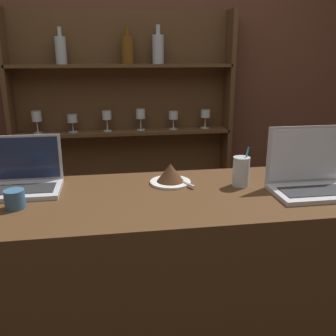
# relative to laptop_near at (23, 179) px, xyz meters

# --- Properties ---
(bar_counter) EXTENTS (2.18, 0.60, 0.95)m
(bar_counter) POSITION_rel_laptop_near_xyz_m (0.49, -0.15, -0.52)
(bar_counter) COLOR #4C3019
(bar_counter) RESTS_ON ground_plane
(back_wall) EXTENTS (7.00, 0.06, 2.70)m
(back_wall) POSITION_rel_laptop_near_xyz_m (0.49, 1.16, 0.35)
(back_wall) COLOR brown
(back_wall) RESTS_ON ground_plane
(back_shelf) EXTENTS (1.48, 0.18, 1.76)m
(back_shelf) POSITION_rel_laptop_near_xyz_m (0.45, 1.08, -0.08)
(back_shelf) COLOR brown
(back_shelf) RESTS_ON ground_plane
(laptop_near) EXTENTS (0.30, 0.21, 0.21)m
(laptop_near) POSITION_rel_laptop_near_xyz_m (0.00, 0.00, 0.00)
(laptop_near) COLOR silver
(laptop_near) RESTS_ON bar_counter
(laptop_far) EXTENTS (0.35, 0.21, 0.25)m
(laptop_far) POSITION_rel_laptop_near_xyz_m (1.14, -0.19, 0.01)
(laptop_far) COLOR silver
(laptop_far) RESTS_ON bar_counter
(cake_plate) EXTENTS (0.17, 0.18, 0.09)m
(cake_plate) POSITION_rel_laptop_near_xyz_m (0.60, -0.02, -0.01)
(cake_plate) COLOR white
(cake_plate) RESTS_ON bar_counter
(water_glass) EXTENTS (0.07, 0.07, 0.16)m
(water_glass) POSITION_rel_laptop_near_xyz_m (0.88, -0.09, 0.01)
(water_glass) COLOR silver
(water_glass) RESTS_ON bar_counter
(coffee_cup) EXTENTS (0.07, 0.07, 0.07)m
(coffee_cup) POSITION_rel_laptop_near_xyz_m (0.01, -0.19, -0.01)
(coffee_cup) COLOR #38668C
(coffee_cup) RESTS_ON bar_counter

